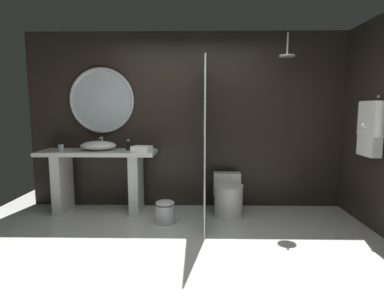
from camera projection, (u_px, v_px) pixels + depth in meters
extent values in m
plane|color=silver|center=(183.00, 260.00, 3.22)|extent=(5.76, 5.76, 0.00)
cube|color=black|center=(189.00, 121.00, 4.92)|extent=(4.80, 0.10, 2.60)
cube|color=silver|center=(98.00, 152.00, 4.65)|extent=(1.64, 0.58, 0.06)
cube|color=silver|center=(63.00, 183.00, 4.72)|extent=(0.13, 0.50, 0.84)
cube|color=silver|center=(136.00, 183.00, 4.70)|extent=(0.13, 0.50, 0.84)
ellipsoid|color=white|center=(98.00, 146.00, 4.66)|extent=(0.51, 0.42, 0.13)
cylinder|color=silver|center=(102.00, 143.00, 4.85)|extent=(0.02, 0.02, 0.18)
cylinder|color=silver|center=(101.00, 138.00, 4.78)|extent=(0.02, 0.12, 0.02)
cylinder|color=silver|center=(61.00, 148.00, 4.60)|extent=(0.08, 0.08, 0.09)
cylinder|color=black|center=(128.00, 146.00, 4.65)|extent=(0.07, 0.07, 0.13)
cylinder|color=silver|center=(128.00, 140.00, 4.64)|extent=(0.04, 0.04, 0.02)
torus|color=silver|center=(102.00, 100.00, 4.82)|extent=(0.96, 0.05, 0.96)
cylinder|color=#B2BCC1|center=(102.00, 100.00, 4.83)|extent=(0.89, 0.01, 0.89)
cube|color=silver|center=(204.00, 143.00, 4.25)|extent=(0.02, 1.32, 2.08)
cylinder|color=silver|center=(288.00, 44.00, 4.38)|extent=(0.02, 0.02, 0.29)
cylinder|color=silver|center=(287.00, 56.00, 4.40)|extent=(0.21, 0.21, 0.02)
sphere|color=silver|center=(379.00, 97.00, 3.85)|extent=(0.04, 0.04, 0.04)
cube|color=white|center=(370.00, 129.00, 3.90)|extent=(0.12, 0.37, 0.66)
cylinder|color=white|center=(381.00, 119.00, 3.68)|extent=(0.11, 0.11, 0.41)
cylinder|color=white|center=(362.00, 118.00, 4.09)|extent=(0.11, 0.11, 0.41)
sphere|color=white|center=(364.00, 126.00, 3.90)|extent=(0.07, 0.07, 0.07)
cylinder|color=white|center=(228.00, 201.00, 4.55)|extent=(0.40, 0.40, 0.42)
ellipsoid|color=white|center=(229.00, 185.00, 4.52)|extent=(0.42, 0.46, 0.02)
cube|color=white|center=(227.00, 184.00, 4.81)|extent=(0.39, 0.19, 0.34)
cylinder|color=silver|center=(165.00, 214.00, 4.26)|extent=(0.25, 0.25, 0.24)
ellipsoid|color=silver|center=(165.00, 203.00, 4.24)|extent=(0.25, 0.25, 0.07)
cube|color=white|center=(142.00, 149.00, 4.44)|extent=(0.29, 0.26, 0.09)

